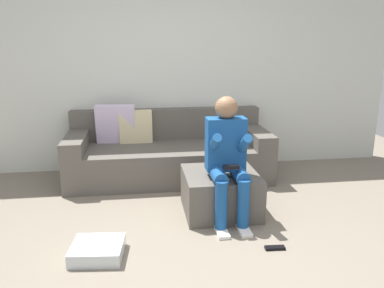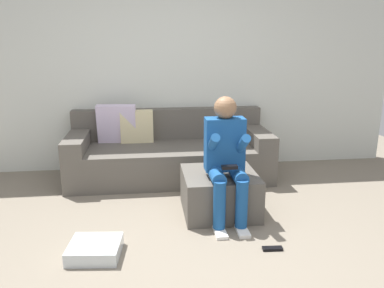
{
  "view_description": "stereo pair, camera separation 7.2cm",
  "coord_description": "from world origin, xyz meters",
  "px_view_note": "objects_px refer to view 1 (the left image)",
  "views": [
    {
      "loc": [
        -0.4,
        -2.59,
        1.62
      ],
      "look_at": [
        0.15,
        1.37,
        0.56
      ],
      "focal_mm": 36.25,
      "sensor_mm": 36.0,
      "label": 1
    },
    {
      "loc": [
        -0.33,
        -2.6,
        1.62
      ],
      "look_at": [
        0.15,
        1.37,
        0.56
      ],
      "focal_mm": 36.25,
      "sensor_mm": 36.0,
      "label": 2
    }
  ],
  "objects_px": {
    "ottoman": "(220,192)",
    "storage_bin": "(98,250)",
    "couch_sectional": "(167,154)",
    "remote_near_ottoman": "(275,248)",
    "person_seated": "(228,155)"
  },
  "relations": [
    {
      "from": "ottoman",
      "to": "storage_bin",
      "type": "xyz_separation_m",
      "value": [
        -1.11,
        -0.68,
        -0.15
      ]
    },
    {
      "from": "couch_sectional",
      "to": "remote_near_ottoman",
      "type": "xyz_separation_m",
      "value": [
        0.72,
        -1.86,
        -0.28
      ]
    },
    {
      "from": "ottoman",
      "to": "remote_near_ottoman",
      "type": "distance_m",
      "value": 0.84
    },
    {
      "from": "person_seated",
      "to": "remote_near_ottoman",
      "type": "bearing_deg",
      "value": -65.74
    },
    {
      "from": "ottoman",
      "to": "remote_near_ottoman",
      "type": "relative_size",
      "value": 4.32
    },
    {
      "from": "storage_bin",
      "to": "ottoman",
      "type": "bearing_deg",
      "value": 31.47
    },
    {
      "from": "couch_sectional",
      "to": "storage_bin",
      "type": "xyz_separation_m",
      "value": [
        -0.68,
        -1.77,
        -0.24
      ]
    },
    {
      "from": "couch_sectional",
      "to": "remote_near_ottoman",
      "type": "bearing_deg",
      "value": -68.8
    },
    {
      "from": "couch_sectional",
      "to": "ottoman",
      "type": "distance_m",
      "value": 1.18
    },
    {
      "from": "person_seated",
      "to": "remote_near_ottoman",
      "type": "height_order",
      "value": "person_seated"
    },
    {
      "from": "person_seated",
      "to": "storage_bin",
      "type": "height_order",
      "value": "person_seated"
    },
    {
      "from": "couch_sectional",
      "to": "storage_bin",
      "type": "relative_size",
      "value": 6.1
    },
    {
      "from": "couch_sectional",
      "to": "person_seated",
      "type": "distance_m",
      "value": 1.39
    },
    {
      "from": "ottoman",
      "to": "storage_bin",
      "type": "distance_m",
      "value": 1.31
    },
    {
      "from": "person_seated",
      "to": "remote_near_ottoman",
      "type": "xyz_separation_m",
      "value": [
        0.27,
        -0.59,
        -0.62
      ]
    }
  ]
}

